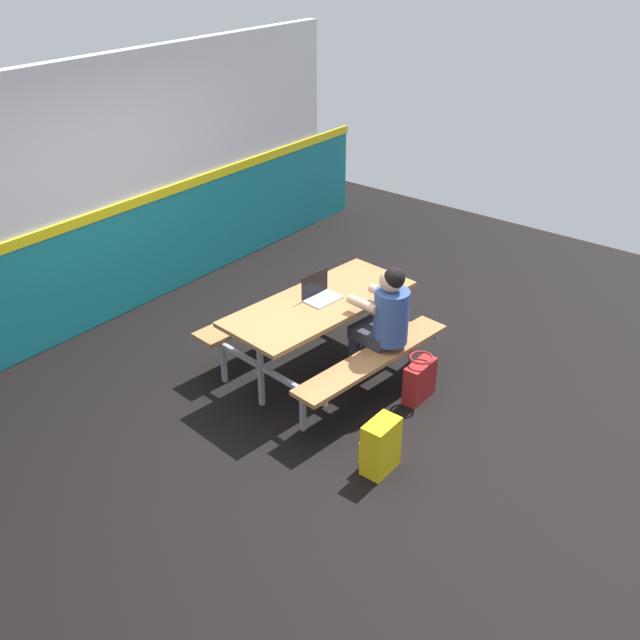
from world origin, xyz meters
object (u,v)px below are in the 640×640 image
Objects in this scene: picnic_table_main at (320,318)px; student_nearer at (384,318)px; laptop_silver at (320,294)px; backpack_dark at (380,446)px; tote_bag_bright at (420,380)px.

student_nearer is at bearing -75.46° from picnic_table_main.
laptop_silver is (-0.11, 0.61, 0.08)m from student_nearer.
student_nearer is 2.74× the size of backpack_dark.
tote_bag_bright is at bearing 14.35° from backpack_dark.
student_nearer is 3.53× the size of laptop_silver.
picnic_table_main is at bearing 104.54° from student_nearer.
tote_bag_bright is (0.16, -0.97, -0.59)m from laptop_silver.
laptop_silver is (0.04, 0.03, 0.21)m from picnic_table_main.
student_nearer reaches higher than laptop_silver.
backpack_dark is 1.02× the size of tote_bag_bright.
tote_bag_bright is (0.06, -0.36, -0.51)m from student_nearer.
tote_bag_bright is (0.98, 0.25, -0.02)m from backpack_dark.
backpack_dark is at bearing -123.07° from picnic_table_main.
laptop_silver reaches higher than tote_bag_bright.
picnic_table_main is 1.03m from tote_bag_bright.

